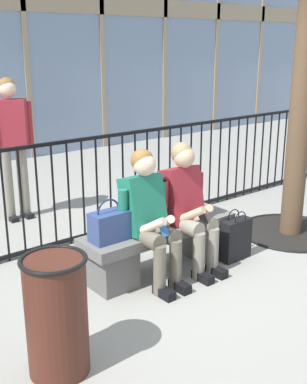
% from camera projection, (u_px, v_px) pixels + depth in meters
% --- Properties ---
extents(ground_plane, '(60.00, 60.00, 0.00)m').
position_uv_depth(ground_plane, '(160.00, 269.00, 4.71)').
color(ground_plane, '#9E9B93').
extents(stone_bench, '(1.60, 0.44, 0.45)m').
position_uv_depth(stone_bench, '(160.00, 243.00, 4.63)').
color(stone_bench, slate).
rests_on(stone_bench, ground).
extents(seated_person_with_phone, '(0.52, 0.66, 1.21)m').
position_uv_depth(seated_person_with_phone, '(149.00, 214.00, 4.29)').
color(seated_person_with_phone, '#6B6051').
rests_on(seated_person_with_phone, ground).
extents(seated_person_companion, '(0.52, 0.66, 1.21)m').
position_uv_depth(seated_person_companion, '(188.00, 203.00, 4.56)').
color(seated_person_companion, gray).
rests_on(seated_person_companion, ground).
extents(handbag_on_bench, '(0.33, 0.19, 0.38)m').
position_uv_depth(handbag_on_bench, '(109.00, 226.00, 4.18)').
color(handbag_on_bench, '#33477F').
rests_on(handbag_on_bench, stone_bench).
extents(shopping_bag, '(0.33, 0.13, 0.52)m').
position_uv_depth(shopping_bag, '(236.00, 239.00, 4.86)').
color(shopping_bag, black).
rests_on(shopping_bag, ground).
extents(bystander_at_railing, '(0.55, 0.39, 1.71)m').
position_uv_depth(bystander_at_railing, '(12.00, 138.00, 5.80)').
color(bystander_at_railing, gray).
rests_on(bystander_at_railing, ground).
extents(plaza_railing, '(9.15, 0.04, 1.14)m').
position_uv_depth(plaza_railing, '(97.00, 187.00, 5.35)').
color(plaza_railing, black).
rests_on(plaza_railing, ground).
extents(trash_can, '(0.43, 0.43, 0.82)m').
position_uv_depth(trash_can, '(57.00, 314.00, 3.13)').
color(trash_can, '#4C2319').
rests_on(trash_can, ground).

